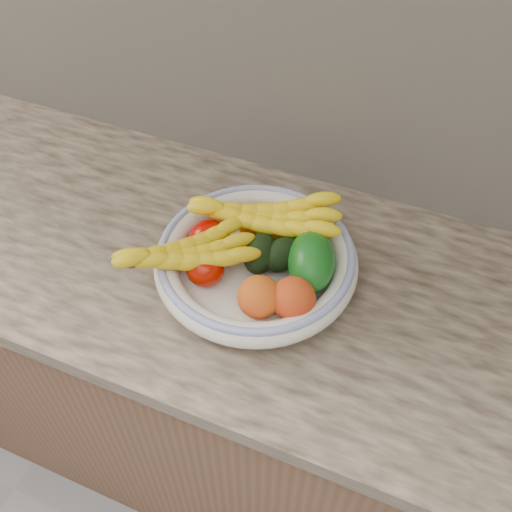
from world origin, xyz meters
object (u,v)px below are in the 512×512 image
at_px(fruit_bowl, 256,260).
at_px(green_mango, 311,261).
at_px(banana_bunch_back, 264,220).
at_px(banana_bunch_front, 187,256).

xyz_separation_m(fruit_bowl, green_mango, (0.10, 0.01, 0.03)).
relative_size(fruit_bowl, banana_bunch_back, 1.26).
relative_size(banana_bunch_back, banana_bunch_front, 1.11).
height_order(banana_bunch_back, banana_bunch_front, banana_bunch_back).
bearing_deg(banana_bunch_back, fruit_bowl, -97.34).
height_order(fruit_bowl, green_mango, green_mango).
xyz_separation_m(banana_bunch_back, banana_bunch_front, (-0.10, -0.14, -0.01)).
distance_m(fruit_bowl, banana_bunch_back, 0.08).
xyz_separation_m(fruit_bowl, banana_bunch_back, (-0.01, 0.07, 0.04)).
height_order(green_mango, banana_bunch_front, green_mango).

